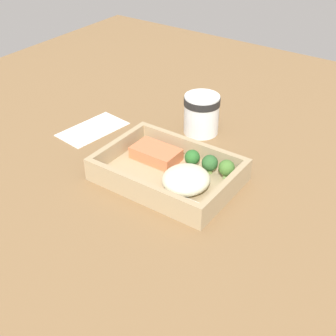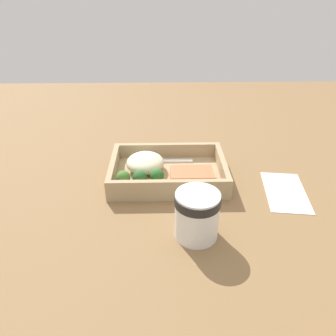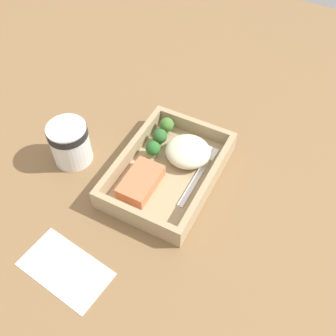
# 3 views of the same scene
# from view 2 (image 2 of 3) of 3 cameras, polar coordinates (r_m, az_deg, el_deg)

# --- Properties ---
(ground_plane) EXTENTS (1.60, 1.60, 0.02)m
(ground_plane) POSITION_cam_2_polar(r_m,az_deg,el_deg) (0.77, 0.00, -2.38)
(ground_plane) COLOR olive
(takeout_tray) EXTENTS (0.26, 0.18, 0.01)m
(takeout_tray) POSITION_cam_2_polar(r_m,az_deg,el_deg) (0.76, 0.00, -1.37)
(takeout_tray) COLOR tan
(takeout_tray) RESTS_ON ground_plane
(tray_rim) EXTENTS (0.26, 0.18, 0.03)m
(tray_rim) POSITION_cam_2_polar(r_m,az_deg,el_deg) (0.75, 0.00, 0.16)
(tray_rim) COLOR tan
(tray_rim) RESTS_ON takeout_tray
(salmon_fillet) EXTENTS (0.09, 0.06, 0.02)m
(salmon_fillet) POSITION_cam_2_polar(r_m,az_deg,el_deg) (0.73, 4.14, -1.39)
(salmon_fillet) COLOR #DF7247
(salmon_fillet) RESTS_ON takeout_tray
(mashed_potatoes) EXTENTS (0.09, 0.09, 0.04)m
(mashed_potatoes) POSITION_cam_2_polar(r_m,az_deg,el_deg) (0.76, -3.97, 0.94)
(mashed_potatoes) COLOR beige
(mashed_potatoes) RESTS_ON takeout_tray
(broccoli_floret_1) EXTENTS (0.03, 0.03, 0.04)m
(broccoli_floret_1) POSITION_cam_2_polar(r_m,az_deg,el_deg) (0.70, -4.93, -1.72)
(broccoli_floret_1) COLOR #7CA54F
(broccoli_floret_1) RESTS_ON takeout_tray
(broccoli_floret_2) EXTENTS (0.03, 0.03, 0.04)m
(broccoli_floret_2) POSITION_cam_2_polar(r_m,az_deg,el_deg) (0.70, -7.80, -1.77)
(broccoli_floret_2) COLOR #7CA45D
(broccoli_floret_2) RESTS_ON takeout_tray
(broccoli_floret_3) EXTENTS (0.03, 0.03, 0.04)m
(broccoli_floret_3) POSITION_cam_2_polar(r_m,az_deg,el_deg) (0.71, -1.92, -1.39)
(broccoli_floret_3) COLOR #81AB65
(broccoli_floret_3) RESTS_ON takeout_tray
(fork) EXTENTS (0.16, 0.02, 0.00)m
(fork) POSITION_cam_2_polar(r_m,az_deg,el_deg) (0.80, -2.33, 1.21)
(fork) COLOR white
(fork) RESTS_ON takeout_tray
(paper_cup) EXTENTS (0.08, 0.08, 0.09)m
(paper_cup) POSITION_cam_2_polar(r_m,az_deg,el_deg) (0.58, 5.07, -7.80)
(paper_cup) COLOR white
(paper_cup) RESTS_ON ground_plane
(receipt_slip) EXTENTS (0.10, 0.16, 0.00)m
(receipt_slip) POSITION_cam_2_polar(r_m,az_deg,el_deg) (0.76, 19.75, -3.87)
(receipt_slip) COLOR white
(receipt_slip) RESTS_ON ground_plane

